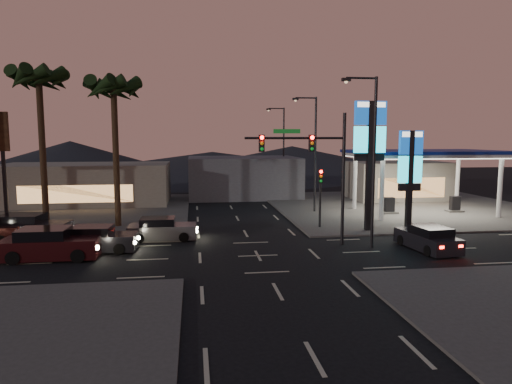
{
  "coord_description": "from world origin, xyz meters",
  "views": [
    {
      "loc": [
        -3.47,
        -24.48,
        6.49
      ],
      "look_at": [
        0.55,
        4.79,
        3.0
      ],
      "focal_mm": 32.0,
      "sensor_mm": 36.0,
      "label": 1
    }
  ],
  "objects": [
    {
      "name": "building_far_mid",
      "position": [
        2.0,
        26.0,
        2.2
      ],
      "size": [
        12.0,
        9.0,
        4.4
      ],
      "primitive_type": "cube",
      "color": "#4C4C51",
      "rests_on": "ground"
    },
    {
      "name": "streetlight_near",
      "position": [
        6.79,
        1.0,
        5.72
      ],
      "size": [
        2.14,
        0.25,
        10.0
      ],
      "color": "black",
      "rests_on": "ground"
    },
    {
      "name": "convenience_store",
      "position": [
        18.0,
        21.0,
        2.0
      ],
      "size": [
        10.0,
        6.0,
        4.0
      ],
      "primitive_type": "cube",
      "color": "#726B5B",
      "rests_on": "ground"
    },
    {
      "name": "car_lane_a_mid",
      "position": [
        -11.22,
        0.87,
        0.78
      ],
      "size": [
        5.22,
        2.24,
        1.69
      ],
      "color": "black",
      "rests_on": "ground"
    },
    {
      "name": "palm_b",
      "position": [
        -14.0,
        9.5,
        9.97
      ],
      "size": [
        4.41,
        4.41,
        11.46
      ],
      "color": "black",
      "rests_on": "ground"
    },
    {
      "name": "car_lane_b_front",
      "position": [
        -5.57,
        4.83,
        0.67
      ],
      "size": [
        4.45,
        1.92,
        1.44
      ],
      "color": "#575759",
      "rests_on": "ground"
    },
    {
      "name": "traffic_signal_mast",
      "position": [
        3.76,
        1.99,
        5.23
      ],
      "size": [
        6.1,
        0.39,
        8.0
      ],
      "color": "black",
      "rests_on": "ground"
    },
    {
      "name": "car_lane_b_mid",
      "position": [
        -14.09,
        5.86,
        0.78
      ],
      "size": [
        5.33,
        2.66,
        1.68
      ],
      "color": "black",
      "rests_on": "ground"
    },
    {
      "name": "ground",
      "position": [
        0.0,
        0.0,
        0.0
      ],
      "size": [
        140.0,
        140.0,
        0.0
      ],
      "primitive_type": "plane",
      "color": "black",
      "rests_on": "ground"
    },
    {
      "name": "pedestal_signal",
      "position": [
        5.5,
        6.98,
        2.92
      ],
      "size": [
        0.32,
        0.39,
        4.3
      ],
      "color": "black",
      "rests_on": "ground"
    },
    {
      "name": "streetlight_far",
      "position": [
        6.79,
        28.0,
        5.72
      ],
      "size": [
        2.14,
        0.25,
        10.0
      ],
      "color": "black",
      "rests_on": "ground"
    },
    {
      "name": "pylon_sign_tall",
      "position": [
        8.5,
        5.5,
        6.39
      ],
      "size": [
        2.2,
        0.35,
        9.0
      ],
      "color": "black",
      "rests_on": "ground"
    },
    {
      "name": "corner_lot_ne",
      "position": [
        16.0,
        16.0,
        0.06
      ],
      "size": [
        24.0,
        24.0,
        0.12
      ],
      "primitive_type": "cube",
      "color": "#47443F",
      "rests_on": "ground"
    },
    {
      "name": "suv_station",
      "position": [
        10.01,
        -0.06,
        0.67
      ],
      "size": [
        2.25,
        4.5,
        1.45
      ],
      "color": "black",
      "rests_on": "ground"
    },
    {
      "name": "car_lane_a_front",
      "position": [
        -9.08,
        2.27,
        0.68
      ],
      "size": [
        4.62,
        2.15,
        1.48
      ],
      "color": "black",
      "rests_on": "ground"
    },
    {
      "name": "building_far_west",
      "position": [
        -14.0,
        22.0,
        2.0
      ],
      "size": [
        16.0,
        8.0,
        4.0
      ],
      "primitive_type": "cube",
      "color": "#726B5B",
      "rests_on": "ground"
    },
    {
      "name": "palm_a",
      "position": [
        -9.0,
        9.5,
        9.43
      ],
      "size": [
        4.41,
        4.41,
        10.86
      ],
      "color": "black",
      "rests_on": "ground"
    },
    {
      "name": "hill_right",
      "position": [
        15.0,
        60.0,
        2.5
      ],
      "size": [
        50.0,
        50.0,
        5.0
      ],
      "primitive_type": "cone",
      "color": "black",
      "rests_on": "ground"
    },
    {
      "name": "streetlight_mid",
      "position": [
        6.79,
        14.0,
        5.72
      ],
      "size": [
        2.14,
        0.25,
        10.0
      ],
      "color": "black",
      "rests_on": "ground"
    },
    {
      "name": "hill_left",
      "position": [
        -25.0,
        60.0,
        3.0
      ],
      "size": [
        40.0,
        40.0,
        6.0
      ],
      "primitive_type": "cone",
      "color": "black",
      "rests_on": "ground"
    },
    {
      "name": "gas_station",
      "position": [
        16.0,
        12.0,
        5.08
      ],
      "size": [
        12.2,
        8.2,
        5.47
      ],
      "color": "silver",
      "rests_on": "ground"
    },
    {
      "name": "pylon_sign_short",
      "position": [
        11.0,
        4.5,
        4.66
      ],
      "size": [
        1.6,
        0.35,
        7.0
      ],
      "color": "black",
      "rests_on": "ground"
    },
    {
      "name": "hill_center",
      "position": [
        0.0,
        60.0,
        2.0
      ],
      "size": [
        60.0,
        60.0,
        4.0
      ],
      "primitive_type": "cone",
      "color": "black",
      "rests_on": "ground"
    },
    {
      "name": "corner_lot_nw",
      "position": [
        -16.0,
        16.0,
        0.06
      ],
      "size": [
        24.0,
        24.0,
        0.12
      ],
      "primitive_type": "cube",
      "color": "#47443F",
      "rests_on": "ground"
    }
  ]
}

